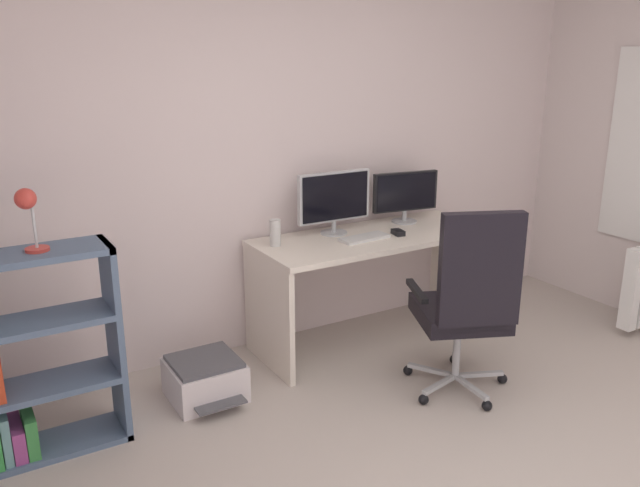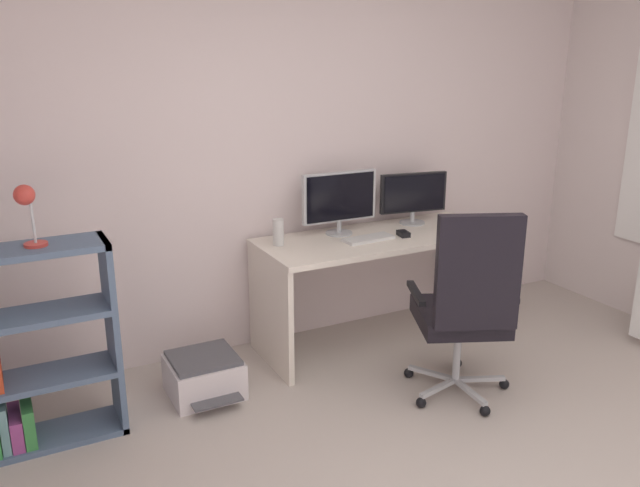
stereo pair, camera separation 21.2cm
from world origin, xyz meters
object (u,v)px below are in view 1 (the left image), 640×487
monitor_secondary (405,194)px  office_chair (467,300)px  keyboard (364,238)px  bookshelf (12,369)px  desktop_speaker (275,233)px  monitor_main (334,199)px  computer_mouse (398,232)px  desk (374,262)px  printer (205,379)px  desk_lamp (28,208)px

monitor_secondary → office_chair: 1.20m
keyboard → bookshelf: bookshelf is taller
desktop_speaker → bookshelf: bookshelf is taller
monitor_main → computer_mouse: monitor_main is taller
desk → printer: 1.38m
desktop_speaker → bookshelf: bearing=-167.6°
computer_mouse → desk_lamp: desk_lamp is taller
monitor_secondary → monitor_main: bearing=-180.0°
desk → office_chair: (-0.01, -0.91, 0.04)m
monitor_secondary → computer_mouse: 0.39m
monitor_secondary → office_chair: bearing=-109.7°
keyboard → desk_lamp: desk_lamp is taller
office_chair → bookshelf: office_chair is taller
monitor_main → desk_lamp: size_ratio=1.78×
desk → office_chair: size_ratio=1.43×
desk → printer: size_ratio=3.48×
office_chair → desk_lamp: desk_lamp is taller
bookshelf → keyboard: bearing=4.8°
monitor_secondary → keyboard: bearing=-156.4°
computer_mouse → bookshelf: size_ratio=0.10×
desk → monitor_secondary: monitor_secondary is taller
desktop_speaker → computer_mouse: bearing=-13.5°
monitor_main → desktop_speaker: (-0.47, -0.05, -0.16)m
monitor_secondary → desktop_speaker: 1.07m
keyboard → office_chair: 0.88m
computer_mouse → office_chair: 0.86m
bookshelf → printer: (0.99, 0.08, -0.37)m
monitor_main → printer: size_ratio=1.13×
keyboard → computer_mouse: computer_mouse is taller
monitor_secondary → bookshelf: (-2.66, -0.40, -0.48)m
monitor_secondary → office_chair: office_chair is taller
monitor_main → monitor_secondary: bearing=0.0°
monitor_secondary → keyboard: size_ratio=1.45×
desktop_speaker → bookshelf: (-1.60, -0.35, -0.36)m
monitor_main → printer: bearing=-163.4°
computer_mouse → monitor_secondary: bearing=54.1°
keyboard → printer: 1.35m
monitor_secondary → desk: bearing=-157.2°
monitor_secondary → computer_mouse: size_ratio=4.94×
bookshelf → printer: 1.06m
desktop_speaker → monitor_main: bearing=5.8°
monitor_secondary → printer: (-1.67, -0.32, -0.85)m
desk → bookshelf: size_ratio=1.57×
desk → office_chair: office_chair is taller
monitor_main → computer_mouse: size_ratio=5.34×
keyboard → bookshelf: 2.19m
desk → computer_mouse: (0.13, -0.09, 0.21)m
computer_mouse → printer: (-1.43, -0.08, -0.66)m
keyboard → desktop_speaker: bearing=159.8°
monitor_secondary → desktop_speaker: size_ratio=2.90×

